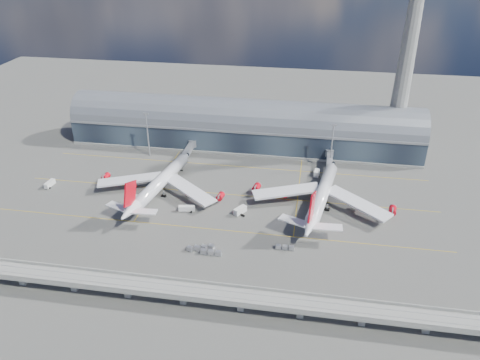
% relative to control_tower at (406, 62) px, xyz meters
% --- Properties ---
extents(ground, '(500.00, 500.00, 0.00)m').
position_rel_control_tower_xyz_m(ground, '(-85.00, -83.00, -51.64)').
color(ground, '#474744').
rests_on(ground, ground).
extents(taxi_lines, '(200.00, 80.12, 0.01)m').
position_rel_control_tower_xyz_m(taxi_lines, '(-85.00, -60.89, -51.63)').
color(taxi_lines, gold).
rests_on(taxi_lines, ground).
extents(terminal, '(200.00, 30.00, 28.00)m').
position_rel_control_tower_xyz_m(terminal, '(-85.00, -5.01, -40.30)').
color(terminal, '#1D2430').
rests_on(terminal, ground).
extents(control_tower, '(19.00, 19.00, 103.00)m').
position_rel_control_tower_xyz_m(control_tower, '(0.00, 0.00, 0.00)').
color(control_tower, gray).
rests_on(control_tower, ground).
extents(guideway, '(220.00, 8.50, 7.20)m').
position_rel_control_tower_xyz_m(guideway, '(-85.00, -138.00, -46.34)').
color(guideway, gray).
rests_on(guideway, ground).
extents(floodlight_mast_left, '(3.00, 0.70, 25.70)m').
position_rel_control_tower_xyz_m(floodlight_mast_left, '(-135.00, -28.00, -38.00)').
color(floodlight_mast_left, gray).
rests_on(floodlight_mast_left, ground).
extents(floodlight_mast_right, '(3.00, 0.70, 25.70)m').
position_rel_control_tower_xyz_m(floodlight_mast_right, '(-35.00, -28.00, -38.00)').
color(floodlight_mast_right, gray).
rests_on(floodlight_mast_right, ground).
extents(airliner_left, '(64.50, 67.87, 20.72)m').
position_rel_control_tower_xyz_m(airliner_left, '(-116.22, -68.26, -45.72)').
color(airliner_left, white).
rests_on(airliner_left, ground).
extents(airliner_right, '(66.41, 69.48, 22.10)m').
position_rel_control_tower_xyz_m(airliner_right, '(-39.15, -67.04, -45.91)').
color(airliner_right, white).
rests_on(airliner_right, ground).
extents(jet_bridge_left, '(4.40, 28.00, 7.25)m').
position_rel_control_tower_xyz_m(jet_bridge_left, '(-112.37, -29.88, -46.46)').
color(jet_bridge_left, gray).
rests_on(jet_bridge_left, ground).
extents(jet_bridge_right, '(4.40, 32.00, 7.25)m').
position_rel_control_tower_xyz_m(jet_bridge_right, '(-35.35, -31.82, -46.46)').
color(jet_bridge_right, gray).
rests_on(jet_bridge_right, ground).
extents(service_truck_0, '(2.83, 6.82, 2.76)m').
position_rel_control_tower_xyz_m(service_truck_0, '(-172.55, -69.73, -50.21)').
color(service_truck_0, silver).
rests_on(service_truck_0, ground).
extents(service_truck_1, '(4.50, 2.40, 2.55)m').
position_rel_control_tower_xyz_m(service_truck_1, '(-124.62, -75.34, -50.35)').
color(service_truck_1, silver).
rests_on(service_truck_1, ground).
extents(service_truck_2, '(7.58, 3.43, 2.65)m').
position_rel_control_tower_xyz_m(service_truck_2, '(-99.29, -80.78, -50.26)').
color(service_truck_2, silver).
rests_on(service_truck_2, ground).
extents(service_truck_3, '(5.69, 6.82, 3.15)m').
position_rel_control_tower_xyz_m(service_truck_3, '(-74.95, -78.95, -50.02)').
color(service_truck_3, silver).
rests_on(service_truck_3, ground).
extents(service_truck_4, '(3.23, 5.70, 3.16)m').
position_rel_control_tower_xyz_m(service_truck_4, '(-41.59, -37.05, -50.04)').
color(service_truck_4, silver).
rests_on(service_truck_4, ground).
extents(service_truck_5, '(4.83, 5.42, 2.55)m').
position_rel_control_tower_xyz_m(service_truck_5, '(-111.73, -53.48, -50.33)').
color(service_truck_5, silver).
rests_on(service_truck_5, ground).
extents(cargo_train_0, '(8.72, 2.08, 1.94)m').
position_rel_control_tower_xyz_m(cargo_train_0, '(-81.49, -110.21, -50.62)').
color(cargo_train_0, gray).
rests_on(cargo_train_0, ground).
extents(cargo_train_1, '(11.29, 4.89, 1.88)m').
position_rel_control_tower_xyz_m(cargo_train_1, '(-86.25, -107.94, -50.66)').
color(cargo_train_1, gray).
rests_on(cargo_train_1, ground).
extents(cargo_train_2, '(7.64, 1.61, 1.71)m').
position_rel_control_tower_xyz_m(cargo_train_2, '(-52.88, -102.08, -50.75)').
color(cargo_train_2, gray).
rests_on(cargo_train_2, ground).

